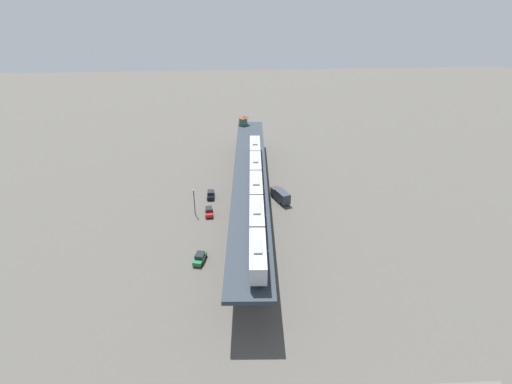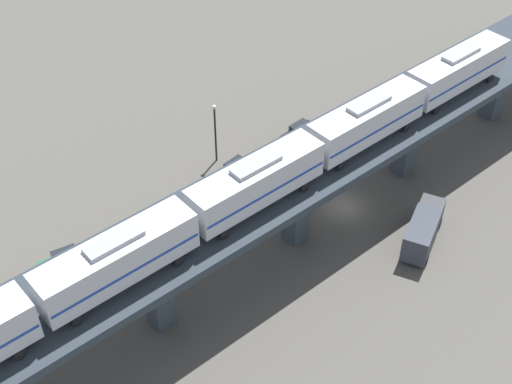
{
  "view_description": "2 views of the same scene",
  "coord_description": "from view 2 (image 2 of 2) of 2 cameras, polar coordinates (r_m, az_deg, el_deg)",
  "views": [
    {
      "loc": [
        5.39,
        91.76,
        50.02
      ],
      "look_at": [
        -0.6,
        12.56,
        9.97
      ],
      "focal_mm": 28.0,
      "sensor_mm": 36.0,
      "label": 1
    },
    {
      "loc": [
        -30.6,
        41.83,
        46.8
      ],
      "look_at": [
        -0.6,
        12.56,
        9.97
      ],
      "focal_mm": 50.0,
      "sensor_mm": 36.0,
      "label": 2
    }
  ],
  "objects": [
    {
      "name": "delivery_truck",
      "position": [
        66.25,
        13.24,
        -2.91
      ],
      "size": [
        4.71,
        7.53,
        3.2
      ],
      "color": "#333338",
      "rests_on": "ground"
    },
    {
      "name": "ground_plane",
      "position": [
        69.83,
        7.05,
        -1.16
      ],
      "size": [
        400.0,
        400.0,
        0.0
      ],
      "primitive_type": "plane",
      "color": "#4C4944"
    },
    {
      "name": "street_car_red",
      "position": [
        72.06,
        -1.6,
        1.76
      ],
      "size": [
        2.17,
        4.51,
        1.89
      ],
      "color": "#AD1E1E",
      "rests_on": "ground"
    },
    {
      "name": "elevated_viaduct",
      "position": [
        65.32,
        7.69,
        3.61
      ],
      "size": [
        14.27,
        92.35,
        8.47
      ],
      "color": "#283039",
      "rests_on": "ground"
    },
    {
      "name": "street_lamp",
      "position": [
        72.42,
        -3.29,
        5.1
      ],
      "size": [
        0.44,
        0.44,
        6.94
      ],
      "color": "black",
      "rests_on": "ground"
    },
    {
      "name": "street_car_green",
      "position": [
        65.05,
        -15.01,
        -5.37
      ],
      "size": [
        2.89,
        4.72,
        1.89
      ],
      "color": "#1E6638",
      "rests_on": "ground"
    },
    {
      "name": "subway_train",
      "position": [
        55.12,
        0.0,
        0.81
      ],
      "size": [
        6.81,
        62.45,
        4.45
      ],
      "color": "#ADB2BA",
      "rests_on": "elevated_viaduct"
    },
    {
      "name": "street_car_black",
      "position": [
        77.2,
        3.56,
        4.77
      ],
      "size": [
        1.99,
        4.42,
        1.89
      ],
      "color": "black",
      "rests_on": "ground"
    }
  ]
}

